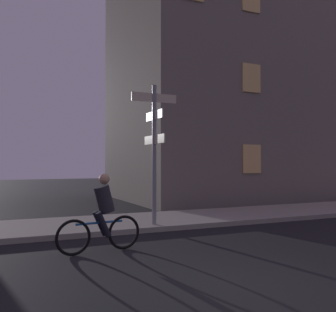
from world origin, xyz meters
The scene contains 5 objects.
ground_plane centered at (0.00, 0.00, 0.00)m, with size 80.00×80.00×0.00m, color black.
sidewalk_kerb centered at (0.00, 6.24, 0.07)m, with size 40.00×2.93×0.14m, color gray.
signpost centered at (0.68, 5.23, 2.41)m, with size 1.34×1.42×3.86m.
cyclist centered at (-1.31, 3.20, 0.75)m, with size 1.81×0.37×1.61m.
building_right_block centered at (9.21, 12.53, 6.61)m, with size 13.80×8.05×13.22m.
Camera 1 is at (-3.30, -4.47, 1.84)m, focal length 40.47 mm.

